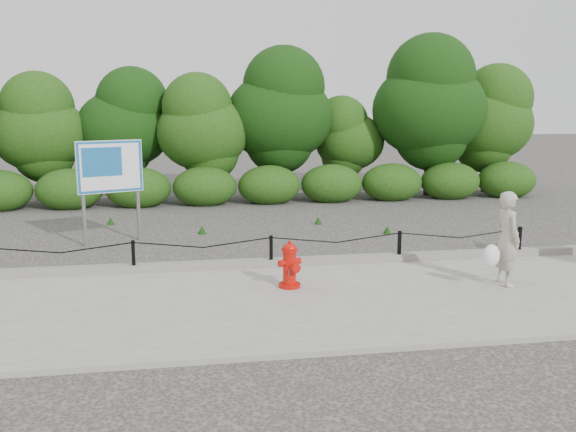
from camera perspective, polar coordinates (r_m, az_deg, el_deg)
The scene contains 8 objects.
ground at distance 11.47m, azimuth -1.59°, elevation -5.15°, with size 90.00×90.00×0.00m, color #2D2B28.
sidewalk at distance 9.57m, azimuth 0.04°, elevation -8.13°, with size 14.00×4.00×0.08m, color gray.
curb at distance 11.48m, azimuth -1.62°, elevation -4.36°, with size 14.00×0.22×0.14m, color slate.
chain_barrier at distance 11.36m, azimuth -1.60°, elevation -2.93°, with size 10.06×0.06×0.60m.
treeline at distance 19.95m, azimuth -3.10°, elevation 9.34°, with size 20.57×3.78×5.20m.
fire_hydrant at distance 10.12m, azimuth 0.17°, elevation -4.64°, with size 0.48×0.48×0.78m.
pedestrian at distance 10.79m, azimuth 19.75°, elevation -2.09°, with size 0.69×0.59×1.59m.
advertising_sign at distance 13.96m, azimuth -16.33°, elevation 4.03°, with size 1.36×0.59×2.30m.
Camera 1 is at (-1.47, -10.94, 3.12)m, focal length 38.00 mm.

